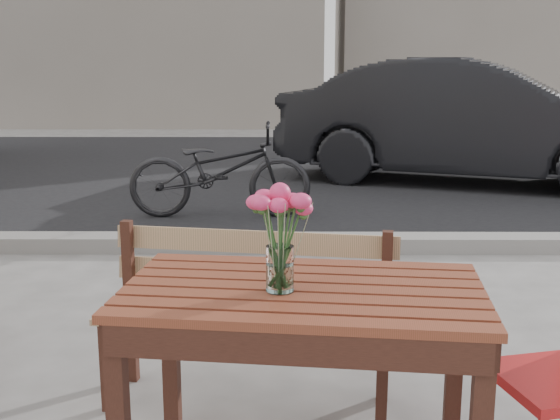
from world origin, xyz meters
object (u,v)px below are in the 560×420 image
main_vase (280,225)px  parked_car (472,121)px  main_table (303,321)px  bicycle (220,170)px

main_vase → parked_car: parked_car is taller
main_table → main_vase: bearing=-144.5°
parked_car → bicycle: (-2.85, -1.91, -0.30)m
bicycle → main_table: bearing=-172.3°
parked_car → bicycle: parked_car is taller
main_table → main_vase: 0.35m
parked_car → bicycle: size_ratio=2.65×
main_vase → bicycle: size_ratio=0.21×
main_vase → bicycle: (-0.59, 4.31, -0.51)m
main_table → bicycle: bicycle is taller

